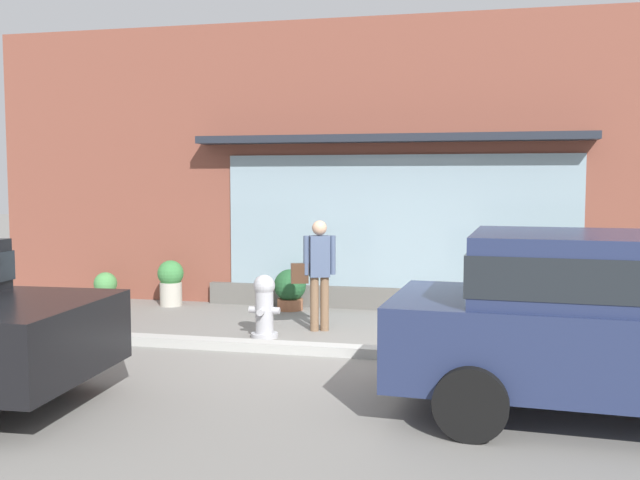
{
  "coord_description": "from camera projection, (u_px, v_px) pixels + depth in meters",
  "views": [
    {
      "loc": [
        1.51,
        -8.59,
        2.12
      ],
      "look_at": [
        -0.73,
        1.2,
        1.27
      ],
      "focal_mm": 40.53,
      "sensor_mm": 36.0,
      "label": 1
    }
  ],
  "objects": [
    {
      "name": "potted_plant_corner_tall",
      "position": [
        605.0,
        293.0,
        10.49
      ],
      "size": [
        0.56,
        0.56,
        0.85
      ],
      "color": "#4C4C51",
      "rests_on": "ground_plane"
    },
    {
      "name": "potted_plant_trailing_edge",
      "position": [
        106.0,
        287.0,
        12.36
      ],
      "size": [
        0.39,
        0.39,
        0.53
      ],
      "color": "#B7B2A3",
      "rests_on": "ground_plane"
    },
    {
      "name": "storefront",
      "position": [
        391.0,
        167.0,
        11.76
      ],
      "size": [
        14.0,
        0.81,
        4.71
      ],
      "color": "brown",
      "rests_on": "ground_plane"
    },
    {
      "name": "curb_strip",
      "position": [
        353.0,
        351.0,
        8.66
      ],
      "size": [
        14.0,
        0.24,
        0.12
      ],
      "primitive_type": "cube",
      "color": "#B2B2AD",
      "rests_on": "ground_plane"
    },
    {
      "name": "pedestrian_with_handbag",
      "position": [
        318.0,
        268.0,
        10.04
      ],
      "size": [
        0.61,
        0.31,
        1.55
      ],
      "rotation": [
        0.0,
        0.0,
        3.5
      ],
      "color": "brown",
      "rests_on": "ground_plane"
    },
    {
      "name": "potted_plant_low_front",
      "position": [
        538.0,
        300.0,
        10.64
      ],
      "size": [
        0.51,
        0.51,
        0.7
      ],
      "color": "#B7B2A3",
      "rests_on": "ground_plane"
    },
    {
      "name": "parked_car_navy",
      "position": [
        619.0,
        316.0,
        6.3
      ],
      "size": [
        4.2,
        2.16,
        1.65
      ],
      "rotation": [
        0.0,
        0.0,
        -0.06
      ],
      "color": "navy",
      "rests_on": "ground_plane"
    },
    {
      "name": "potted_plant_window_center",
      "position": [
        171.0,
        281.0,
        12.09
      ],
      "size": [
        0.44,
        0.44,
        0.77
      ],
      "color": "#B7B2A3",
      "rests_on": "ground_plane"
    },
    {
      "name": "fire_hydrant",
      "position": [
        264.0,
        305.0,
        9.66
      ],
      "size": [
        0.42,
        0.39,
        0.85
      ],
      "color": "#B2B2B7",
      "rests_on": "ground_plane"
    },
    {
      "name": "potted_plant_window_right",
      "position": [
        290.0,
        289.0,
        11.7
      ],
      "size": [
        0.52,
        0.52,
        0.66
      ],
      "color": "#9E6042",
      "rests_on": "ground_plane"
    },
    {
      "name": "ground_plane",
      "position": [
        356.0,
        352.0,
        8.86
      ],
      "size": [
        60.0,
        60.0,
        0.0
      ],
      "primitive_type": "plane",
      "color": "gray"
    }
  ]
}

